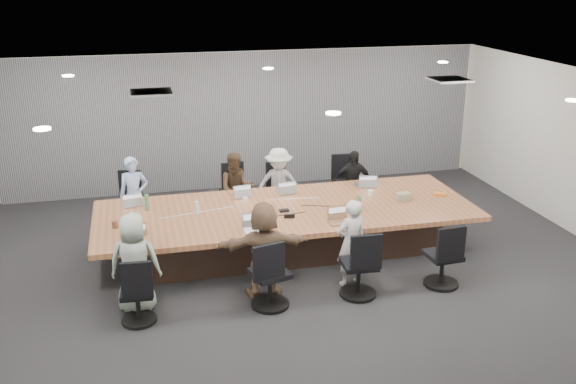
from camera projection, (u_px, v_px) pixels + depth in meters
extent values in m
cube|color=#262629|center=(294.00, 264.00, 10.01)|extent=(10.00, 8.00, 0.00)
cube|color=white|center=(295.00, 85.00, 9.08)|extent=(10.00, 8.00, 0.00)
cube|color=beige|center=(246.00, 120.00, 13.21)|extent=(10.00, 0.00, 2.80)
cube|color=beige|center=(402.00, 310.00, 5.88)|extent=(10.00, 0.00, 2.80)
cube|color=gray|center=(247.00, 121.00, 13.14)|extent=(9.80, 0.04, 2.80)
cube|color=#37241B|center=(287.00, 232.00, 10.36)|extent=(4.80, 1.40, 0.66)
cube|color=#9F623D|center=(287.00, 211.00, 10.23)|extent=(6.00, 2.20, 0.08)
imported|color=#8FA3CA|center=(134.00, 196.00, 10.95)|extent=(0.50, 0.34, 1.36)
cube|color=#B2B2B7|center=(134.00, 203.00, 10.42)|extent=(0.36, 0.28, 0.02)
imported|color=#3F2E1F|center=(237.00, 189.00, 11.35)|extent=(0.68, 0.54, 1.32)
cube|color=#B2B2B7|center=(242.00, 194.00, 10.82)|extent=(0.32, 0.23, 0.02)
imported|color=#A7A7A7|center=(279.00, 185.00, 11.52)|extent=(0.94, 0.63, 1.36)
cube|color=#B2B2B7|center=(286.00, 191.00, 10.99)|extent=(0.35, 0.26, 0.02)
imported|color=black|center=(353.00, 182.00, 11.86)|extent=(0.76, 0.44, 1.22)
cube|color=#B2B2B7|center=(363.00, 185.00, 11.31)|extent=(0.36, 0.28, 0.02)
imported|color=#94A297|center=(135.00, 263.00, 8.46)|extent=(0.73, 0.54, 1.37)
cube|color=#8C6647|center=(134.00, 242.00, 8.95)|extent=(0.37, 0.28, 0.02)
imported|color=brown|center=(264.00, 249.00, 8.86)|extent=(1.30, 0.47, 1.38)
cube|color=#B2B2B7|center=(256.00, 230.00, 9.34)|extent=(0.36, 0.26, 0.02)
imported|color=#B7B7B7|center=(351.00, 243.00, 9.15)|extent=(0.53, 0.41, 1.30)
cube|color=#8C6647|center=(339.00, 223.00, 9.63)|extent=(0.32, 0.23, 0.02)
cylinder|color=#49814E|center=(147.00, 202.00, 10.12)|extent=(0.08, 0.08, 0.25)
cylinder|color=#49814E|center=(359.00, 203.00, 10.07)|extent=(0.08, 0.08, 0.26)
cylinder|color=silver|center=(197.00, 208.00, 9.94)|extent=(0.08, 0.08, 0.21)
cylinder|color=white|center=(245.00, 200.00, 10.43)|extent=(0.10, 0.10, 0.10)
cylinder|color=white|center=(370.00, 193.00, 10.75)|extent=(0.10, 0.10, 0.11)
cylinder|color=brown|center=(115.00, 224.00, 9.44)|extent=(0.10, 0.10, 0.11)
cube|color=black|center=(265.00, 212.00, 10.02)|extent=(0.17, 0.13, 0.03)
cube|color=black|center=(284.00, 210.00, 10.09)|extent=(0.15, 0.11, 0.03)
cube|color=black|center=(289.00, 216.00, 9.82)|extent=(0.16, 0.06, 0.06)
cube|color=gray|center=(403.00, 197.00, 10.56)|extent=(0.24, 0.16, 0.12)
cube|color=orange|center=(440.00, 194.00, 10.79)|extent=(0.23, 0.19, 0.04)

